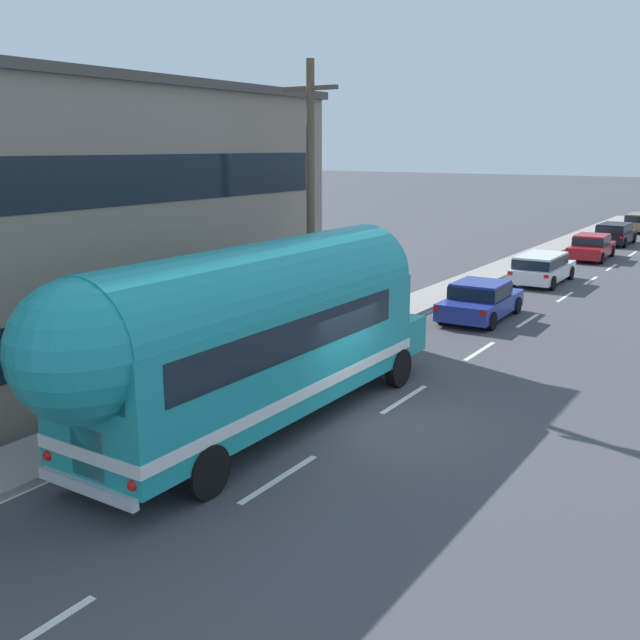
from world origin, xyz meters
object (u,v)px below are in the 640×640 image
(utility_pole, at_px, (311,205))
(car_second, at_px, (542,267))
(car_lead, at_px, (480,299))
(car_third, at_px, (591,246))
(car_fourth, at_px, (615,232))
(painted_bus, at_px, (249,331))

(utility_pole, relative_size, car_second, 1.85)
(utility_pole, bearing_deg, car_second, 79.84)
(car_lead, relative_size, car_third, 0.95)
(car_lead, bearing_deg, car_fourth, 90.50)
(utility_pole, relative_size, painted_bus, 0.71)
(car_fourth, bearing_deg, car_second, -89.85)
(utility_pole, xyz_separation_m, painted_bus, (2.63, -6.32, -2.12))
(utility_pole, relative_size, car_third, 1.82)
(car_lead, height_order, car_fourth, same)
(utility_pole, height_order, painted_bus, utility_pole)
(car_lead, xyz_separation_m, car_third, (-0.03, 17.13, 0.01))
(car_second, distance_m, car_fourth, 16.05)
(car_lead, height_order, car_second, same)
(utility_pole, bearing_deg, car_lead, 67.20)
(painted_bus, distance_m, car_lead, 13.21)
(car_lead, distance_m, car_third, 17.13)
(utility_pole, xyz_separation_m, car_third, (2.82, 23.92, -3.68))
(utility_pole, height_order, car_lead, utility_pole)
(utility_pole, distance_m, painted_bus, 7.17)
(utility_pole, relative_size, car_lead, 1.92)
(car_second, xyz_separation_m, car_fourth, (-0.04, 16.05, -0.01))
(utility_pole, bearing_deg, painted_bus, -67.41)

